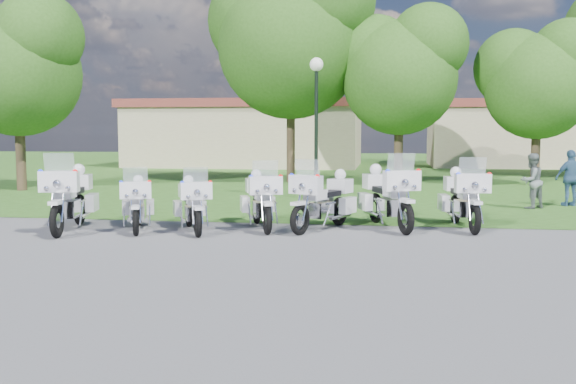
# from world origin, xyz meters

# --- Properties ---
(ground) EXTENTS (100.00, 100.00, 0.00)m
(ground) POSITION_xyz_m (0.00, 0.00, 0.00)
(ground) COLOR #5C5C61
(ground) RESTS_ON ground
(grass_lawn) EXTENTS (100.00, 48.00, 0.01)m
(grass_lawn) POSITION_xyz_m (0.00, 27.00, 0.00)
(grass_lawn) COLOR #30571B
(grass_lawn) RESTS_ON ground
(motorcycle_0) EXTENTS (1.24, 2.61, 1.78)m
(motorcycle_0) POSITION_xyz_m (-4.25, 1.33, 0.74)
(motorcycle_0) COLOR black
(motorcycle_0) RESTS_ON ground
(motorcycle_1) EXTENTS (1.17, 2.09, 1.47)m
(motorcycle_1) POSITION_xyz_m (-2.78, 1.61, 0.61)
(motorcycle_1) COLOR black
(motorcycle_1) RESTS_ON ground
(motorcycle_2) EXTENTS (1.28, 2.05, 1.47)m
(motorcycle_2) POSITION_xyz_m (-1.50, 1.62, 0.62)
(motorcycle_2) COLOR black
(motorcycle_2) RESTS_ON ground
(motorcycle_3) EXTENTS (1.28, 2.29, 1.60)m
(motorcycle_3) POSITION_xyz_m (-0.07, 2.29, 0.67)
(motorcycle_3) COLOR black
(motorcycle_3) RESTS_ON ground
(motorcycle_4) EXTENTS (1.43, 2.26, 1.63)m
(motorcycle_4) POSITION_xyz_m (1.39, 2.32, 0.68)
(motorcycle_4) COLOR black
(motorcycle_4) RESTS_ON ground
(motorcycle_5) EXTENTS (1.45, 2.49, 1.76)m
(motorcycle_5) POSITION_xyz_m (2.82, 2.79, 0.74)
(motorcycle_5) COLOR black
(motorcycle_5) RESTS_ON ground
(motorcycle_6) EXTENTS (1.01, 2.48, 1.67)m
(motorcycle_6) POSITION_xyz_m (4.55, 3.04, 0.70)
(motorcycle_6) COLOR black
(motorcycle_6) RESTS_ON ground
(lamp_post) EXTENTS (0.44, 0.44, 4.58)m
(lamp_post) POSITION_xyz_m (0.50, 8.70, 3.42)
(lamp_post) COLOR black
(lamp_post) RESTS_ON ground
(tree_0) EXTENTS (5.42, 4.62, 7.22)m
(tree_0) POSITION_xyz_m (-10.79, 10.06, 4.78)
(tree_0) COLOR #38281C
(tree_0) RESTS_ON ground
(tree_1) EXTENTS (7.27, 6.21, 9.70)m
(tree_1) POSITION_xyz_m (-1.39, 15.37, 6.42)
(tree_1) COLOR #38281C
(tree_1) RESTS_ON ground
(tree_2) EXTENTS (5.47, 4.67, 7.30)m
(tree_2) POSITION_xyz_m (3.20, 14.77, 4.83)
(tree_2) COLOR #38281C
(tree_2) RESTS_ON ground
(tree_3) EXTENTS (5.02, 4.28, 6.69)m
(tree_3) POSITION_xyz_m (8.78, 15.55, 4.42)
(tree_3) COLOR #38281C
(tree_3) RESTS_ON ground
(building_west) EXTENTS (14.56, 8.32, 4.10)m
(building_west) POSITION_xyz_m (-6.00, 28.00, 2.07)
(building_west) COLOR tan
(building_west) RESTS_ON ground
(building_east) EXTENTS (11.44, 7.28, 4.10)m
(building_east) POSITION_xyz_m (11.00, 30.00, 2.07)
(building_east) COLOR tan
(building_east) RESTS_ON ground
(bystander_b) EXTENTS (0.98, 0.94, 1.59)m
(bystander_b) POSITION_xyz_m (6.89, 7.04, 0.79)
(bystander_b) COLOR slate
(bystander_b) RESTS_ON ground
(bystander_c) EXTENTS (1.06, 0.68, 1.67)m
(bystander_c) POSITION_xyz_m (8.19, 7.87, 0.84)
(bystander_c) COLOR #375D84
(bystander_c) RESTS_ON ground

